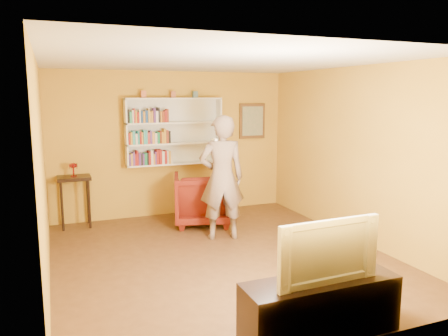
{
  "coord_description": "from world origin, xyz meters",
  "views": [
    {
      "loc": [
        -2.14,
        -5.49,
        2.25
      ],
      "look_at": [
        0.36,
        0.75,
        1.13
      ],
      "focal_mm": 35.0,
      "sensor_mm": 36.0,
      "label": 1
    }
  ],
  "objects": [
    {
      "name": "armchair",
      "position": [
        0.29,
        1.63,
        0.45
      ],
      "size": [
        1.2,
        1.22,
        0.91
      ],
      "primitive_type": "imported",
      "rotation": [
        0.0,
        0.0,
        2.87
      ],
      "color": "#4C0905",
      "rests_on": "ground"
    },
    {
      "name": "console_table",
      "position": [
        -1.81,
        2.25,
        0.74
      ],
      "size": [
        0.55,
        0.42,
        0.89
      ],
      "color": "black",
      "rests_on": "ground"
    },
    {
      "name": "tv_cabinet",
      "position": [
        0.13,
        -2.25,
        0.27
      ],
      "size": [
        1.53,
        0.46,
        0.55
      ],
      "primitive_type": "cube",
      "color": "black",
      "rests_on": "ground"
    },
    {
      "name": "books_row_lower",
      "position": [
        -0.45,
        2.3,
        1.13
      ],
      "size": [
        0.79,
        0.19,
        0.27
      ],
      "color": "#532B81",
      "rests_on": "bookshelf"
    },
    {
      "name": "framed_painting",
      "position": [
        1.65,
        2.46,
        1.75
      ],
      "size": [
        0.55,
        0.05,
        0.7
      ],
      "color": "#513217",
      "rests_on": "room_shell"
    },
    {
      "name": "ornament_left",
      "position": [
        -0.55,
        2.35,
        2.28
      ],
      "size": [
        0.09,
        0.09,
        0.12
      ],
      "primitive_type": "cube",
      "color": "#C36137",
      "rests_on": "bookshelf"
    },
    {
      "name": "books_row_upper",
      "position": [
        -0.5,
        2.31,
        1.89
      ],
      "size": [
        0.73,
        0.19,
        0.27
      ],
      "color": "black",
      "rests_on": "bookshelf"
    },
    {
      "name": "ornament_centre",
      "position": [
        -0.01,
        2.35,
        2.27
      ],
      "size": [
        0.09,
        0.09,
        0.12
      ],
      "primitive_type": "cube",
      "color": "#9E5234",
      "rests_on": "bookshelf"
    },
    {
      "name": "ornament_right",
      "position": [
        0.42,
        2.35,
        2.27
      ],
      "size": [
        0.09,
        0.09,
        0.12
      ],
      "primitive_type": "cube",
      "color": "#446271",
      "rests_on": "bookshelf"
    },
    {
      "name": "television",
      "position": [
        0.13,
        -2.25,
        0.85
      ],
      "size": [
        1.06,
        0.17,
        0.61
      ],
      "primitive_type": "imported",
      "rotation": [
        0.0,
        0.0,
        0.03
      ],
      "color": "black",
      "rests_on": "tv_cabinet"
    },
    {
      "name": "books_row_middle",
      "position": [
        -0.47,
        2.31,
        1.51
      ],
      "size": [
        0.76,
        0.19,
        0.27
      ],
      "color": "maroon",
      "rests_on": "bookshelf"
    },
    {
      "name": "person",
      "position": [
        0.32,
        0.76,
        0.98
      ],
      "size": [
        0.79,
        0.6,
        1.96
      ],
      "primitive_type": "imported",
      "rotation": [
        0.0,
        0.0,
        2.95
      ],
      "color": "#776257",
      "rests_on": "ground"
    },
    {
      "name": "ruby_lustre",
      "position": [
        -1.81,
        2.25,
        1.06
      ],
      "size": [
        0.14,
        0.14,
        0.23
      ],
      "color": "maroon",
      "rests_on": "console_table"
    },
    {
      "name": "bookshelf",
      "position": [
        0.0,
        2.41,
        1.59
      ],
      "size": [
        1.8,
        0.29,
        1.23
      ],
      "color": "silver",
      "rests_on": "room_shell"
    },
    {
      "name": "room_shell",
      "position": [
        0.0,
        0.0,
        1.02
      ],
      "size": [
        5.3,
        5.8,
        2.88
      ],
      "color": "#4C3018",
      "rests_on": "ground"
    },
    {
      "name": "game_remote",
      "position": [
        0.09,
        0.46,
        1.62
      ],
      "size": [
        0.04,
        0.15,
        0.04
      ],
      "primitive_type": "cube",
      "color": "white",
      "rests_on": "person"
    }
  ]
}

